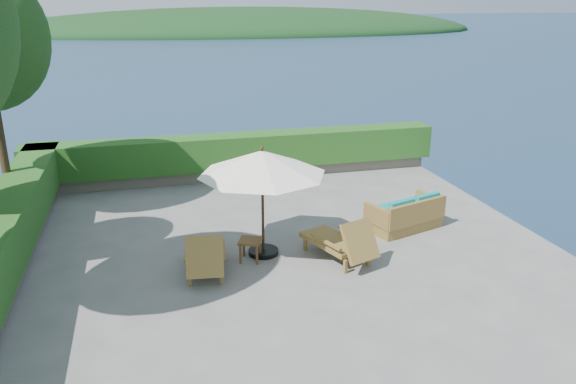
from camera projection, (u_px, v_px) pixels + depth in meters
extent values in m
plane|color=gray|center=(284.00, 252.00, 12.24)|extent=(12.00, 12.00, 0.00)
cube|color=#554F44|center=(284.00, 314.00, 12.75)|extent=(12.00, 12.00, 3.00)
plane|color=#163346|center=(284.00, 368.00, 13.22)|extent=(600.00, 600.00, 0.00)
ellipsoid|color=black|center=(247.00, 32.00, 147.26)|extent=(126.00, 57.60, 12.60)
cube|color=#6E6758|center=(240.00, 172.00, 17.31)|extent=(12.00, 0.60, 0.36)
cube|color=#6E6758|center=(4.00, 275.00, 10.86)|extent=(0.60, 12.00, 0.36)
cube|color=#133E11|center=(239.00, 151.00, 17.09)|extent=(12.40, 0.90, 1.00)
cylinder|color=black|center=(263.00, 252.00, 12.15)|extent=(0.66, 0.66, 0.10)
cylinder|color=#321F12|center=(263.00, 204.00, 11.79)|extent=(0.06, 0.06, 2.32)
cone|color=white|center=(262.00, 163.00, 11.50)|extent=(2.74, 2.74, 0.51)
sphere|color=#321F12|center=(262.00, 148.00, 11.40)|extent=(0.08, 0.08, 0.08)
cube|color=olive|center=(190.00, 279.00, 10.76)|extent=(0.07, 0.07, 0.28)
cube|color=olive|center=(222.00, 278.00, 10.84)|extent=(0.07, 0.07, 0.28)
cube|color=olive|center=(192.00, 251.00, 11.97)|extent=(0.07, 0.07, 0.28)
cube|color=olive|center=(220.00, 249.00, 12.05)|extent=(0.07, 0.07, 0.28)
cube|color=olive|center=(206.00, 253.00, 11.45)|extent=(0.88, 1.48, 0.10)
cube|color=olive|center=(205.00, 257.00, 10.59)|extent=(0.76, 0.54, 0.75)
cube|color=olive|center=(187.00, 251.00, 11.15)|extent=(0.18, 0.92, 0.05)
cube|color=olive|center=(224.00, 249.00, 11.24)|extent=(0.18, 0.92, 0.05)
cube|color=olive|center=(345.00, 267.00, 11.26)|extent=(0.09, 0.09, 0.29)
cube|color=olive|center=(369.00, 259.00, 11.60)|extent=(0.09, 0.09, 0.29)
cube|color=olive|center=(305.00, 244.00, 12.30)|extent=(0.09, 0.09, 0.29)
cube|color=olive|center=(328.00, 237.00, 12.64)|extent=(0.09, 0.09, 0.29)
cube|color=olive|center=(333.00, 241.00, 11.97)|extent=(1.20, 1.62, 0.10)
cube|color=olive|center=(360.00, 241.00, 11.22)|extent=(0.86, 0.70, 0.78)
cube|color=olive|center=(326.00, 242.00, 11.54)|extent=(0.40, 0.92, 0.06)
cube|color=olive|center=(354.00, 233.00, 11.95)|extent=(0.40, 0.92, 0.06)
cube|color=brown|center=(240.00, 254.00, 11.65)|extent=(0.06, 0.06, 0.43)
cube|color=brown|center=(257.00, 255.00, 11.61)|extent=(0.06, 0.06, 0.43)
cube|color=brown|center=(244.00, 247.00, 11.98)|extent=(0.06, 0.06, 0.43)
cube|color=brown|center=(260.00, 248.00, 11.94)|extent=(0.06, 0.06, 0.43)
cube|color=brown|center=(250.00, 241.00, 11.72)|extent=(0.58, 0.58, 0.05)
cube|color=olive|center=(404.00, 221.00, 13.47)|extent=(1.94, 1.38, 0.39)
cube|color=olive|center=(417.00, 213.00, 13.03)|extent=(1.72, 0.67, 0.54)
cube|color=olive|center=(377.00, 216.00, 12.95)|extent=(0.38, 0.87, 0.44)
cube|color=olive|center=(430.00, 203.00, 13.80)|extent=(0.38, 0.87, 0.44)
cube|color=#127F89|center=(390.00, 212.00, 13.21)|extent=(0.94, 0.90, 0.18)
cube|color=#127F89|center=(415.00, 206.00, 13.62)|extent=(0.94, 0.90, 0.18)
cube|color=#127F89|center=(401.00, 208.00, 12.84)|extent=(0.69, 0.34, 0.35)
cube|color=#127F89|center=(427.00, 201.00, 13.26)|extent=(0.69, 0.34, 0.35)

